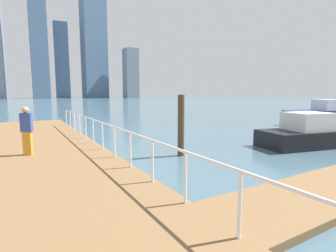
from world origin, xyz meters
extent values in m
plane|color=#476675|center=(0.00, 20.00, 0.00)|extent=(300.00, 300.00, 0.00)
cylinder|color=white|center=(-3.15, 9.65, 0.93)|extent=(0.06, 0.06, 1.05)
cylinder|color=white|center=(-3.15, 11.10, 0.93)|extent=(0.06, 0.06, 1.05)
cylinder|color=white|center=(-3.15, 12.55, 0.93)|extent=(0.06, 0.06, 1.05)
cylinder|color=white|center=(-3.15, 14.00, 0.93)|extent=(0.06, 0.06, 1.05)
cylinder|color=white|center=(-3.15, 15.45, 0.93)|extent=(0.06, 0.06, 1.05)
cylinder|color=white|center=(-3.15, 16.90, 0.93)|extent=(0.06, 0.06, 1.05)
cylinder|color=white|center=(-3.15, 18.35, 0.93)|extent=(0.06, 0.06, 1.05)
cylinder|color=white|center=(-3.15, 19.80, 0.93)|extent=(0.06, 0.06, 1.05)
cylinder|color=white|center=(-3.15, 21.25, 0.93)|extent=(0.06, 0.06, 1.05)
cylinder|color=white|center=(-3.15, 22.71, 0.93)|extent=(0.06, 0.06, 1.05)
cylinder|color=white|center=(-3.15, 24.16, 0.93)|extent=(0.06, 0.06, 1.05)
cylinder|color=white|center=(-3.15, 25.61, 0.93)|extent=(0.06, 0.06, 1.05)
cylinder|color=white|center=(-3.15, 10.37, 1.45)|extent=(0.06, 30.47, 0.06)
cylinder|color=#473826|center=(-0.18, 15.80, 1.27)|extent=(0.28, 0.28, 2.54)
cube|color=navy|center=(15.72, 18.97, 0.60)|extent=(6.57, 2.97, 1.21)
cube|color=white|center=(16.48, 18.83, 1.64)|extent=(2.18, 1.84, 0.87)
cube|color=black|center=(6.55, 14.23, 0.41)|extent=(5.66, 3.09, 0.81)
cube|color=white|center=(6.25, 14.29, 1.24)|extent=(2.26, 2.00, 0.86)
cube|color=orange|center=(-5.73, 17.32, 0.82)|extent=(0.34, 0.30, 0.84)
cube|color=#334C99|center=(-5.73, 17.32, 1.57)|extent=(0.42, 0.35, 0.67)
sphere|color=tan|center=(-5.73, 17.32, 2.02)|extent=(0.23, 0.23, 0.23)
cube|color=slate|center=(4.27, 147.21, 25.43)|extent=(7.55, 7.03, 50.85)
cube|color=slate|center=(16.21, 161.34, 20.34)|extent=(7.94, 7.60, 40.69)
cube|color=slate|center=(33.30, 157.83, 33.39)|extent=(13.34, 10.49, 66.78)
cube|color=slate|center=(50.77, 146.43, 13.86)|extent=(7.47, 7.65, 27.73)
camera|label=1|loc=(-5.92, 7.04, 2.59)|focal=27.32mm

